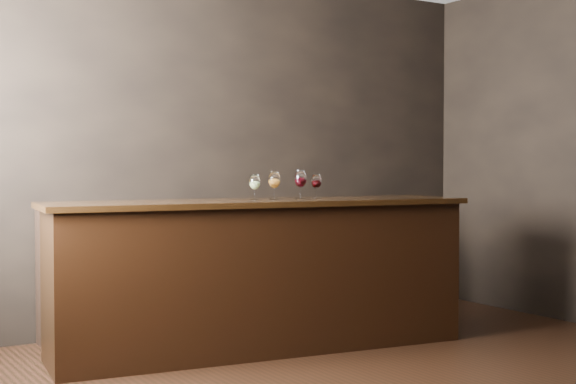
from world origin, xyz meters
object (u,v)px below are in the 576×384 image
glass_white (255,183)px  glass_amber (274,180)px  back_bar_shelf (218,266)px  bar_counter (261,278)px  glass_red_a (300,180)px  glass_red_b (316,182)px

glass_white → glass_amber: size_ratio=0.90×
back_bar_shelf → glass_white: size_ratio=15.35×
bar_counter → back_bar_shelf: (0.08, 0.80, -0.01)m
back_bar_shelf → glass_amber: 1.02m
bar_counter → glass_amber: 0.68m
glass_white → glass_red_a: bearing=-6.0°
bar_counter → glass_amber: size_ratio=14.57×
glass_amber → glass_red_b: size_ratio=1.10×
glass_red_a → glass_red_b: bearing=14.9°
bar_counter → glass_white: size_ratio=16.20×
bar_counter → back_bar_shelf: bar_counter is taller
glass_red_a → glass_red_b: (0.16, 0.04, -0.02)m
back_bar_shelf → glass_white: (-0.12, -0.78, 0.66)m
glass_red_a → glass_amber: bearing=161.9°
glass_red_b → glass_red_a: bearing=-165.1°
bar_counter → glass_red_a: glass_red_a is taller
glass_amber → glass_red_b: bearing=-2.5°
back_bar_shelf → glass_white: bearing=-98.4°
glass_white → glass_red_a: 0.35m
glass_white → glass_amber: glass_amber is taller
glass_red_a → back_bar_shelf: bearing=105.7°
bar_counter → back_bar_shelf: 0.80m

